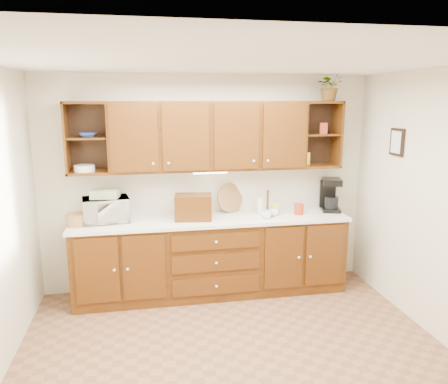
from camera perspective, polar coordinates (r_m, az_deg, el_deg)
name	(u,v)px	position (r m, az deg, el deg)	size (l,w,h in m)	color
floor	(237,360)	(4.23, 1.75, -21.09)	(4.00, 4.00, 0.00)	brown
ceiling	(239,61)	(3.56, 2.03, 16.73)	(4.00, 4.00, 0.00)	white
back_wall	(208,183)	(5.36, -2.17, 1.15)	(4.00, 4.00, 0.00)	beige
base_cabinets	(212,257)	(5.30, -1.61, -8.52)	(3.20, 0.60, 0.90)	#371906
countertop	(212,220)	(5.15, -1.62, -3.65)	(3.24, 0.64, 0.04)	white
upper_cabinets	(210,136)	(5.12, -1.84, 7.34)	(3.20, 0.33, 0.80)	#371906
undercabinet_light	(210,172)	(5.12, -1.82, 2.57)	(0.40, 0.05, 0.03)	white
framed_picture	(397,142)	(5.17, 21.68, 6.08)	(0.03, 0.24, 0.30)	black
wicker_basket	(76,220)	(5.10, -18.74, -3.46)	(0.23, 0.23, 0.13)	olive
microwave	(106,210)	(5.14, -15.15, -2.25)	(0.51, 0.34, 0.28)	beige
towel_stack	(105,194)	(5.10, -15.27, -0.23)	(0.30, 0.22, 0.09)	#DAD966
wine_bottle	(193,206)	(5.11, -4.11, -1.85)	(0.07, 0.07, 0.30)	black
woven_tray	(230,211)	(5.42, 0.79, -2.52)	(0.36, 0.36, 0.02)	olive
bread_box	(193,207)	(5.06, -4.01, -1.99)	(0.42, 0.26, 0.30)	#371906
mug_tree	(267,212)	(5.23, 5.69, -2.66)	(0.28, 0.28, 0.32)	#371906
canister_red	(299,209)	(5.38, 9.75, -2.22)	(0.11, 0.11, 0.13)	#992D16
canister_white	(261,206)	(5.32, 4.83, -1.84)	(0.08, 0.08, 0.20)	white
canister_yellow	(276,209)	(5.37, 6.75, -2.19)	(0.10, 0.10, 0.12)	yellow
coffee_maker	(330,195)	(5.62, 13.70, -0.39)	(0.29, 0.33, 0.41)	black
bowl_stack	(88,135)	(5.09, -17.33, 7.12)	(0.19, 0.19, 0.05)	#2A449C
plate_stack	(84,168)	(5.13, -17.77, 2.98)	(0.23, 0.23, 0.07)	white
pantry_box_yellow	(306,159)	(5.45, 10.60, 4.29)	(0.09, 0.07, 0.15)	yellow
pantry_box_red	(323,128)	(5.46, 12.85, 8.11)	(0.09, 0.08, 0.13)	#992D16
potted_plant	(330,86)	(5.48, 13.67, 13.33)	(0.32, 0.28, 0.35)	#999999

